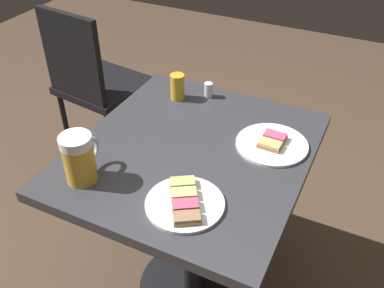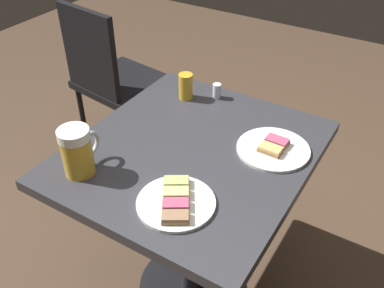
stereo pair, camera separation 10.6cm
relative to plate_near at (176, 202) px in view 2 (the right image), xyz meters
The scene contains 8 objects.
ground_plane 0.78m from the plate_near, 158.39° to the right, with size 6.00×6.00×0.00m, color #4C3828.
cafe_table 0.30m from the plate_near, 158.39° to the right, with size 0.80×0.72×0.73m.
plate_near is the anchor object (origin of this frame).
plate_far 0.39m from the plate_near, 160.31° to the left, with size 0.23×0.23×0.03m.
beer_mug 0.33m from the plate_near, 84.51° to the right, with size 0.14×0.09×0.15m.
beer_glass_small 0.57m from the plate_near, 150.48° to the right, with size 0.05×0.05×0.10m, color gold.
salt_shaker 0.59m from the plate_near, 161.94° to the right, with size 0.03×0.03×0.06m, color silver.
cafe_chair 1.15m from the plate_near, 129.76° to the right, with size 0.43×0.43×0.93m.
Camera 2 is at (0.93, 0.57, 1.57)m, focal length 40.24 mm.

